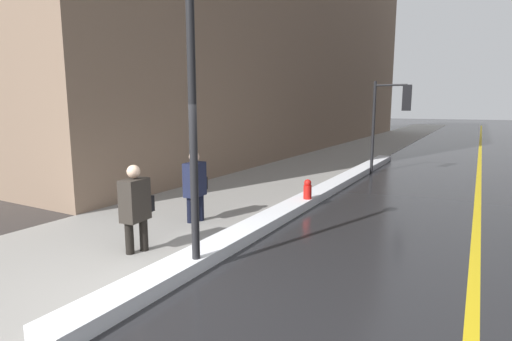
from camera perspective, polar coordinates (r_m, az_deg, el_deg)
name	(u,v)px	position (r m, az deg, el deg)	size (l,w,h in m)	color
ground_plane	(139,289)	(5.91, -16.43, -15.97)	(160.00, 160.00, 0.00)	#232326
sidewalk_slab	(338,157)	(19.75, 11.65, 1.83)	(4.00, 80.00, 0.01)	gray
road_centre_stripe	(479,167)	(18.84, 29.29, 0.48)	(0.16, 80.00, 0.00)	gold
snow_bank_curb	(323,191)	(11.43, 9.52, -2.91)	(0.55, 16.72, 0.21)	white
lamp_post	(192,99)	(5.79, -9.11, 10.02)	(0.28, 0.28, 4.22)	black
traffic_light_near	(395,108)	(15.25, 19.20, 8.48)	(1.31, 0.37, 3.36)	black
pedestrian_in_glasses	(136,205)	(7.02, -16.81, -4.70)	(0.34, 0.72, 1.52)	black
pedestrian_nearside	(195,183)	(8.59, -8.69, -1.81)	(0.34, 0.72, 1.54)	black
fire_hydrant	(307,193)	(9.93, 7.36, -3.27)	(0.20, 0.20, 0.70)	red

